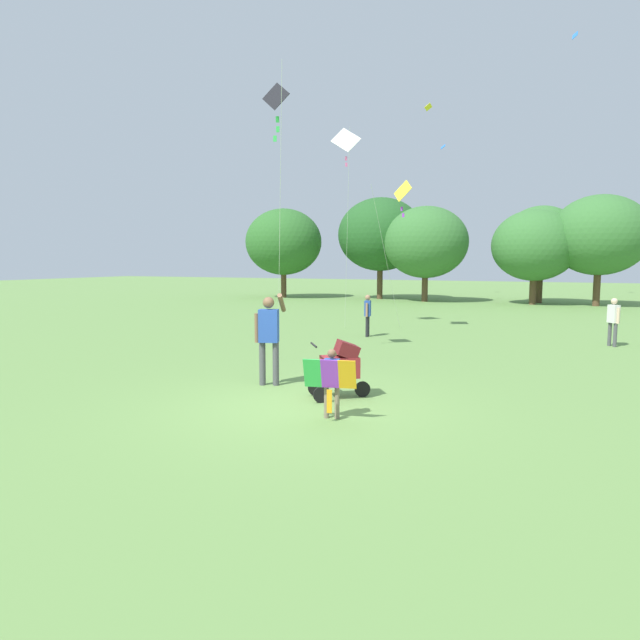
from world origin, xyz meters
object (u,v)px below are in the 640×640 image
at_px(person_adult_flyer, 269,332).
at_px(kite_orange_delta, 402,196).
at_px(kite_green_novelty, 346,146).
at_px(person_couple_left, 368,312).
at_px(stroller, 341,364).
at_px(child_with_butterfly_kite, 331,377).
at_px(person_sitting_far, 613,318).
at_px(kite_adult_black, 276,110).

height_order(person_adult_flyer, kite_orange_delta, kite_orange_delta).
distance_m(kite_orange_delta, kite_green_novelty, 2.72).
bearing_deg(person_couple_left, stroller, -74.49).
height_order(stroller, person_couple_left, person_couple_left).
relative_size(stroller, kite_green_novelty, 0.15).
relative_size(child_with_butterfly_kite, person_adult_flyer, 0.60).
bearing_deg(kite_orange_delta, person_sitting_far, -8.18).
relative_size(child_with_butterfly_kite, person_sitting_far, 0.78).
xyz_separation_m(child_with_butterfly_kite, kite_green_novelty, (-3.95, 10.75, 5.75)).
distance_m(stroller, kite_green_novelty, 11.70).
relative_size(kite_adult_black, kite_green_novelty, 0.93).
bearing_deg(person_sitting_far, kite_adult_black, -143.19).
distance_m(person_adult_flyer, kite_orange_delta, 9.78).
bearing_deg(person_adult_flyer, kite_adult_black, 114.51).
distance_m(kite_green_novelty, person_couple_left, 6.07).
bearing_deg(kite_green_novelty, stroller, -69.21).
relative_size(child_with_butterfly_kite, kite_adult_black, 0.16).
bearing_deg(person_couple_left, child_with_butterfly_kite, -74.51).
relative_size(kite_orange_delta, kite_green_novelty, 0.73).
xyz_separation_m(stroller, kite_orange_delta, (-1.57, 9.49, 3.99)).
xyz_separation_m(person_adult_flyer, person_sitting_far, (6.51, 8.19, -0.23)).
bearing_deg(kite_green_novelty, child_with_butterfly_kite, -69.83).
distance_m(person_adult_flyer, kite_adult_black, 5.57).
height_order(person_adult_flyer, kite_adult_black, kite_adult_black).
bearing_deg(kite_orange_delta, child_with_butterfly_kite, -79.90).
height_order(stroller, person_sitting_far, person_sitting_far).
relative_size(stroller, kite_adult_black, 0.16).
xyz_separation_m(child_with_butterfly_kite, kite_adult_black, (-3.12, 4.10, 5.26)).
height_order(child_with_butterfly_kite, person_couple_left, person_couple_left).
xyz_separation_m(kite_green_novelty, person_sitting_far, (8.47, -0.93, -5.59)).
height_order(child_with_butterfly_kite, person_adult_flyer, person_adult_flyer).
bearing_deg(kite_adult_black, person_sitting_far, 36.81).
bearing_deg(kite_green_novelty, kite_adult_black, -82.86).
bearing_deg(kite_adult_black, person_adult_flyer, -65.49).
xyz_separation_m(stroller, person_couple_left, (-2.14, 7.71, 0.18)).
distance_m(child_with_butterfly_kite, stroller, 1.30).
relative_size(kite_orange_delta, person_sitting_far, 3.77).
bearing_deg(kite_green_novelty, person_sitting_far, -6.28).
bearing_deg(child_with_butterfly_kite, stroller, 105.34).
relative_size(person_adult_flyer, person_couple_left, 1.35).
bearing_deg(stroller, kite_orange_delta, 99.39).
xyz_separation_m(kite_orange_delta, kite_green_novelty, (-2.04, 0.01, 1.80)).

